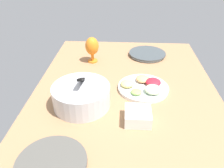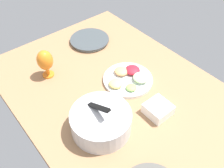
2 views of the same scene
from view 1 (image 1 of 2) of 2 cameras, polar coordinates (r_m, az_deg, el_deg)
ground_plane at (r=124.97cm, az=3.33°, el=-4.10°), size 160.00×104.00×4.00cm
dinner_plate_left at (r=92.36cm, az=-14.96°, el=-18.88°), size 26.83×26.83×2.88cm
dinner_plate_right at (r=171.46cm, az=8.84°, el=7.45°), size 26.88×26.88×2.44cm
mixing_bowl at (r=115.73cm, az=-7.71°, el=-2.78°), size 30.29×29.12×18.52cm
fruit_platter at (r=130.31cm, az=8.05°, el=-0.61°), size 28.82×28.82×5.54cm
hurricane_glass_orange at (r=157.23cm, az=-5.04°, el=9.28°), size 9.26×9.26×17.84cm
square_bowl_white at (r=107.04cm, az=6.53°, el=-7.83°), size 12.18×12.18×6.01cm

